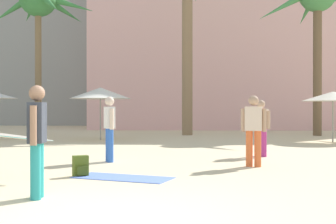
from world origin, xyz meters
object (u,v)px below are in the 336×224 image
Objects in this scene: beach_towel at (123,178)px; backpack at (81,166)px; palm_tree_right at (318,5)px; person_mid_right at (254,128)px; person_far_right at (37,136)px; cafe_umbrella_2 at (333,96)px; person_near_left at (109,126)px; palm_tree_far_left at (39,5)px; cafe_umbrella_3 at (100,93)px; person_near_right at (261,126)px.

backpack is at bearing 167.58° from beach_towel.
palm_tree_right is at bearing 61.45° from beach_towel.
person_mid_right is 5.54m from person_far_right.
person_mid_right is (2.84, 1.89, 0.92)m from beach_towel.
cafe_umbrella_2 is 1.49× the size of person_near_left.
backpack is (-8.89, -14.51, -6.57)m from palm_tree_right.
person_near_left is 1.00× the size of person_mid_right.
palm_tree_far_left reaches higher than cafe_umbrella_2.
backpack is at bearing -81.03° from cafe_umbrella_3.
person_far_right is (-0.27, -4.79, 0.02)m from person_near_left.
person_mid_right reaches higher than beach_towel.
beach_towel is at bearing 49.50° from backpack.
cafe_umbrella_3 reaches higher than person_near_right.
person_near_left is (1.87, -8.36, -1.16)m from cafe_umbrella_3.
person_near_right is at bearing 51.19° from beach_towel.
person_mid_right is at bearing -118.59° from cafe_umbrella_2.
backpack is 2.40m from person_far_right.
cafe_umbrella_2 is at bearing -16.89° from palm_tree_far_left.
person_near_left is (-8.04, -7.36, -0.98)m from cafe_umbrella_2.
palm_tree_right is 19.88× the size of backpack.
palm_tree_far_left is at bearing -78.17° from person_far_right.
cafe_umbrella_2 is at bearing -98.60° from palm_tree_right.
beach_towel is 1.12× the size of person_far_right.
palm_tree_far_left is 16.50m from backpack.
palm_tree_far_left is 19.41× the size of backpack.
palm_tree_right is at bearing -124.85° from person_far_right.
cafe_umbrella_2 is 10.94m from person_near_left.
cafe_umbrella_2 is 1.49× the size of person_mid_right.
cafe_umbrella_3 reaches higher than person_mid_right.
cafe_umbrella_3 is at bearing 103.24° from beach_towel.
palm_tree_far_left is 2.97× the size of cafe_umbrella_3.
cafe_umbrella_3 is at bearing -89.72° from person_far_right.
person_far_right is (5.45, -16.33, -5.86)m from palm_tree_far_left.
palm_tree_right reaches higher than person_near_left.
backpack is 0.24× the size of person_far_right.
person_far_right is (-1.01, -2.08, 0.94)m from beach_towel.
backpack is (-8.19, -9.87, -1.70)m from cafe_umbrella_2.
person_near_right is 2.39m from person_mid_right.
person_mid_right is at bearing 86.35° from backpack.
cafe_umbrella_2 is at bearing -5.76° from cafe_umbrella_3.
person_near_left is at bearing -137.53° from cafe_umbrella_2.
beach_towel is 4.62× the size of backpack.
person_far_right is (-3.85, -3.98, 0.02)m from person_mid_right.
cafe_umbrella_3 is 1.62× the size of person_near_left.
cafe_umbrella_3 is 6.54× the size of backpack.
person_far_right is at bearing -174.08° from person_near_right.
palm_tree_right is 6.76m from cafe_umbrella_2.
palm_tree_far_left is 14.47m from palm_tree_right.
backpack is at bearing -129.67° from cafe_umbrella_2.
cafe_umbrella_2 is at bearing 112.25° from backpack.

